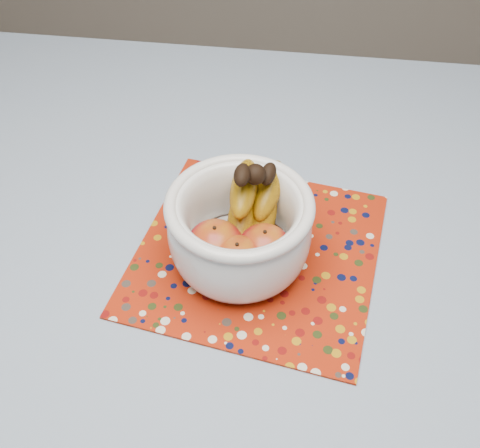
{
  "coord_description": "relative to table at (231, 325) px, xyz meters",
  "views": [
    {
      "loc": [
        0.08,
        -0.47,
        1.39
      ],
      "look_at": [
        0.01,
        0.06,
        0.83
      ],
      "focal_mm": 42.0,
      "sensor_mm": 36.0,
      "label": 1
    }
  ],
  "objects": [
    {
      "name": "table",
      "position": [
        0.0,
        0.0,
        0.0
      ],
      "size": [
        1.2,
        1.2,
        0.75
      ],
      "color": "brown",
      "rests_on": "ground"
    },
    {
      "name": "tablecloth",
      "position": [
        0.0,
        0.0,
        0.08
      ],
      "size": [
        1.32,
        1.32,
        0.01
      ],
      "primitive_type": "cube",
      "color": "slate",
      "rests_on": "table"
    },
    {
      "name": "placemat",
      "position": [
        0.03,
        0.07,
        0.09
      ],
      "size": [
        0.39,
        0.39,
        0.0
      ],
      "primitive_type": "cube",
      "rotation": [
        0.0,
        0.0,
        -0.15
      ],
      "color": "#9C1F08",
      "rests_on": "tablecloth"
    },
    {
      "name": "fruit_bowl",
      "position": [
        0.01,
        0.05,
        0.16
      ],
      "size": [
        0.2,
        0.21,
        0.16
      ],
      "color": "silver",
      "rests_on": "placemat"
    }
  ]
}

